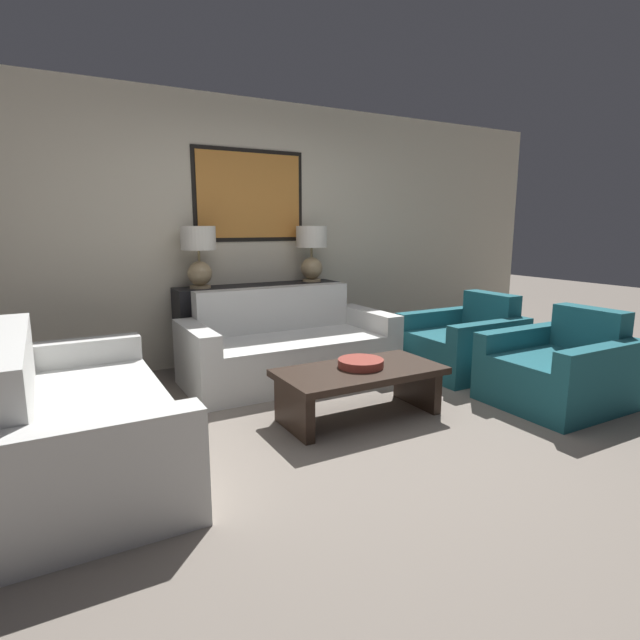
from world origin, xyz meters
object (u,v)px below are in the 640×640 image
(coffee_table, at_px, (360,381))
(armchair_near_camera, at_px, (559,372))
(couch_by_back_wall, at_px, (288,349))
(table_lamp_right, at_px, (312,249))
(decorative_bowl, at_px, (361,363))
(armchair_near_back_wall, at_px, (463,345))
(table_lamp_left, at_px, (199,251))
(couch_by_side, at_px, (80,422))
(console_table, at_px, (260,324))

(coffee_table, bearing_deg, armchair_near_camera, -18.51)
(couch_by_back_wall, height_order, armchair_near_camera, couch_by_back_wall)
(table_lamp_right, relative_size, decorative_bowl, 1.73)
(coffee_table, bearing_deg, table_lamp_right, 72.81)
(table_lamp_right, xyz_separation_m, decorative_bowl, (-0.52, -1.75, -0.76))
(armchair_near_back_wall, bearing_deg, decorative_bowl, -162.19)
(decorative_bowl, distance_m, armchair_near_back_wall, 1.60)
(table_lamp_left, xyz_separation_m, table_lamp_right, (1.21, 0.00, 0.00))
(table_lamp_right, relative_size, coffee_table, 0.48)
(couch_by_side, bearing_deg, console_table, 42.36)
(decorative_bowl, xyz_separation_m, armchair_near_camera, (1.52, -0.55, -0.14))
(console_table, height_order, coffee_table, console_table)
(armchair_near_back_wall, bearing_deg, armchair_near_camera, -90.00)
(decorative_bowl, bearing_deg, armchair_near_back_wall, 17.81)
(console_table, xyz_separation_m, couch_by_side, (-1.80, -1.64, -0.13))
(couch_by_side, distance_m, coffee_table, 1.86)
(couch_by_back_wall, xyz_separation_m, couch_by_side, (-1.80, -0.98, 0.00))
(couch_by_back_wall, distance_m, coffee_table, 1.12)
(decorative_bowl, relative_size, armchair_near_camera, 0.36)
(table_lamp_left, xyz_separation_m, decorative_bowl, (0.68, -1.75, -0.76))
(table_lamp_right, xyz_separation_m, couch_by_side, (-2.41, -1.64, -0.88))
(couch_by_back_wall, relative_size, armchair_near_camera, 2.00)
(couch_by_back_wall, height_order, decorative_bowl, couch_by_back_wall)
(console_table, height_order, couch_by_back_wall, couch_by_back_wall)
(couch_by_side, bearing_deg, armchair_near_camera, -10.97)
(couch_by_side, bearing_deg, couch_by_back_wall, 28.45)
(table_lamp_left, relative_size, couch_by_side, 0.31)
(table_lamp_left, bearing_deg, table_lamp_right, 0.00)
(coffee_table, bearing_deg, decorative_bowl, 47.74)
(console_table, bearing_deg, table_lamp_left, 180.00)
(couch_by_side, bearing_deg, armchair_near_back_wall, 6.33)
(console_table, xyz_separation_m, armchair_near_camera, (1.60, -2.30, -0.15))
(coffee_table, bearing_deg, console_table, 91.71)
(table_lamp_right, bearing_deg, decorative_bowl, -106.66)
(table_lamp_left, distance_m, couch_by_back_wall, 1.26)
(table_lamp_left, distance_m, decorative_bowl, 2.03)
(couch_by_back_wall, xyz_separation_m, coffee_table, (0.05, -1.12, 0.00))
(table_lamp_right, bearing_deg, couch_by_side, -145.68)
(armchair_near_back_wall, height_order, armchair_near_camera, same)
(armchair_near_back_wall, bearing_deg, couch_by_side, -173.67)
(couch_by_side, bearing_deg, coffee_table, -4.35)
(couch_by_back_wall, bearing_deg, armchair_near_camera, -45.60)
(table_lamp_left, distance_m, armchair_near_back_wall, 2.70)
(couch_by_side, bearing_deg, table_lamp_right, 34.32)
(couch_by_back_wall, bearing_deg, armchair_near_back_wall, -20.50)
(table_lamp_right, height_order, coffee_table, table_lamp_right)
(decorative_bowl, bearing_deg, couch_by_back_wall, 94.21)
(couch_by_back_wall, relative_size, decorative_bowl, 5.62)
(console_table, distance_m, couch_by_back_wall, 0.68)
(couch_by_back_wall, xyz_separation_m, armchair_near_camera, (1.60, -1.63, -0.02))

